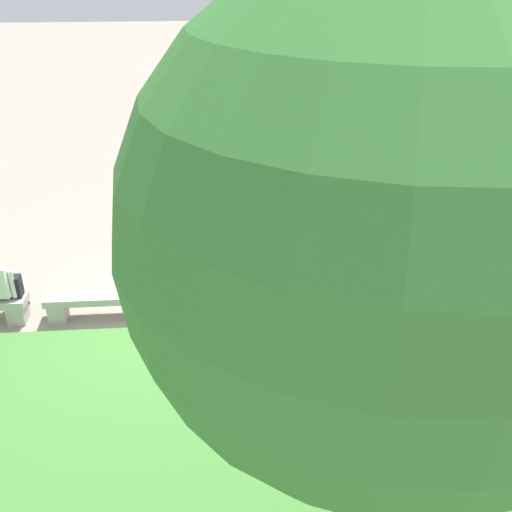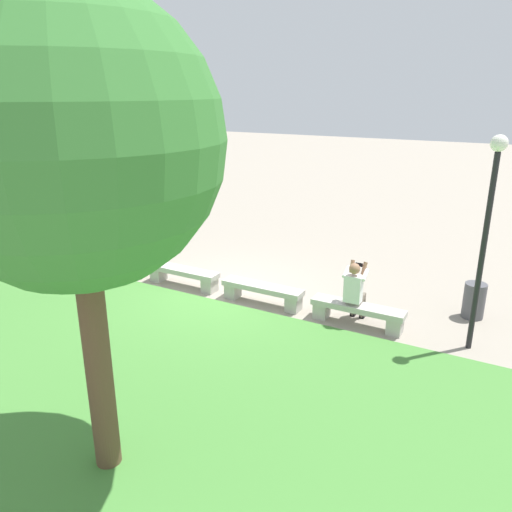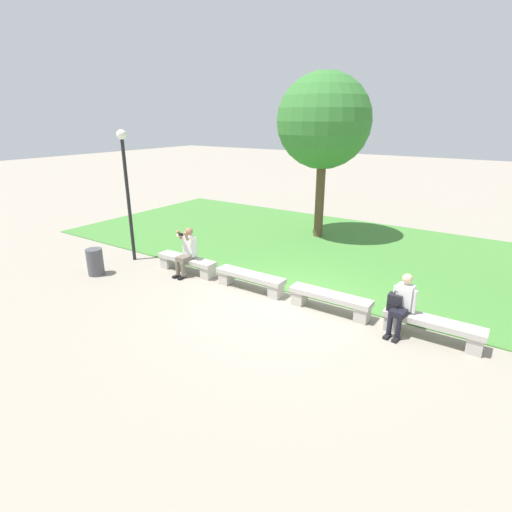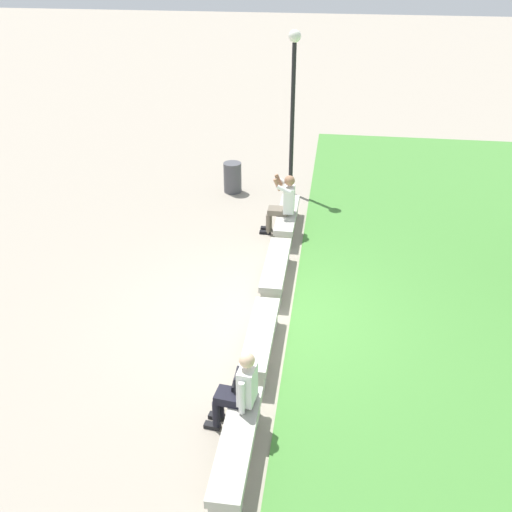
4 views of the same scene
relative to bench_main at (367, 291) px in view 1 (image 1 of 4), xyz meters
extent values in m
plane|color=gray|center=(3.26, 0.00, -0.30)|extent=(80.00, 80.00, 0.00)
cube|color=#B7B2A8|center=(0.00, 0.00, 0.09)|extent=(1.89, 0.40, 0.12)
cube|color=#B7B2A8|center=(-0.76, 0.00, -0.13)|extent=(0.28, 0.34, 0.33)
cube|color=#B7B2A8|center=(0.76, 0.00, -0.13)|extent=(0.28, 0.34, 0.33)
cube|color=#B7B2A8|center=(2.18, 0.00, 0.09)|extent=(1.89, 0.40, 0.12)
cube|color=#B7B2A8|center=(1.41, 0.00, -0.13)|extent=(0.28, 0.34, 0.33)
cube|color=#B7B2A8|center=(2.94, 0.00, -0.13)|extent=(0.28, 0.34, 0.33)
cube|color=#B7B2A8|center=(4.35, 0.00, 0.09)|extent=(1.89, 0.40, 0.12)
cube|color=#B7B2A8|center=(3.59, 0.00, -0.13)|extent=(0.28, 0.34, 0.33)
cube|color=#B7B2A8|center=(5.12, 0.00, -0.13)|extent=(0.28, 0.34, 0.33)
cube|color=#B7B2A8|center=(5.76, 0.00, -0.13)|extent=(0.28, 0.34, 0.33)
cube|color=black|center=(0.01, -0.45, -0.27)|extent=(0.10, 0.24, 0.06)
cylinder|color=#6B6051|center=(0.01, -0.38, -0.06)|extent=(0.11, 0.11, 0.42)
cube|color=black|center=(0.21, -0.45, -0.27)|extent=(0.10, 0.24, 0.06)
cylinder|color=#6B6051|center=(0.21, -0.38, -0.06)|extent=(0.11, 0.11, 0.42)
cube|color=#6B6051|center=(0.11, -0.19, 0.21)|extent=(0.30, 0.42, 0.12)
cube|color=silver|center=(0.11, 0.04, 0.49)|extent=(0.34, 0.22, 0.56)
sphere|color=#9E7051|center=(0.11, 0.04, 0.91)|extent=(0.22, 0.22, 0.22)
cylinder|color=silver|center=(-0.08, -0.06, 0.78)|extent=(0.09, 0.31, 0.21)
cylinder|color=#9E7051|center=(-0.02, -0.20, 0.86)|extent=(0.10, 0.19, 0.27)
cylinder|color=silver|center=(0.30, -0.06, 0.78)|extent=(0.09, 0.31, 0.21)
cylinder|color=#9E7051|center=(0.23, -0.20, 0.86)|extent=(0.10, 0.19, 0.27)
cube|color=black|center=(0.11, -0.26, 0.90)|extent=(0.15, 0.01, 0.08)
cube|color=black|center=(5.78, -0.41, -0.27)|extent=(0.13, 0.23, 0.06)
cylinder|color=black|center=(5.79, -0.35, -0.06)|extent=(0.10, 0.10, 0.42)
cube|color=black|center=(5.96, -0.43, -0.27)|extent=(0.13, 0.23, 0.06)
cylinder|color=black|center=(5.97, -0.37, -0.06)|extent=(0.10, 0.10, 0.42)
cube|color=black|center=(5.90, -0.18, 0.21)|extent=(0.33, 0.43, 0.12)
cylinder|color=silver|center=(5.73, 0.04, 0.42)|extent=(0.08, 0.08, 0.48)
cube|color=black|center=(5.77, -0.04, 0.33)|extent=(0.28, 0.20, 0.36)
cube|color=black|center=(5.77, -0.15, 0.26)|extent=(0.20, 0.06, 0.16)
torus|color=black|center=(5.77, -0.04, 0.53)|extent=(0.10, 0.02, 0.10)
sphere|color=#387A33|center=(1.51, 5.34, 3.75)|extent=(3.18, 3.18, 3.18)
cylinder|color=#4C4C51|center=(-1.99, -1.54, 0.08)|extent=(0.44, 0.44, 0.75)
cylinder|color=black|center=(-2.11, -0.11, 1.49)|extent=(0.10, 0.10, 3.57)
camera|label=1|loc=(2.52, 8.43, 5.25)|focal=42.00mm
camera|label=2|loc=(-2.66, 8.98, 4.25)|focal=35.00mm
camera|label=3|loc=(7.51, -7.68, 3.88)|focal=28.00mm
camera|label=4|loc=(11.67, 0.96, 5.55)|focal=42.00mm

